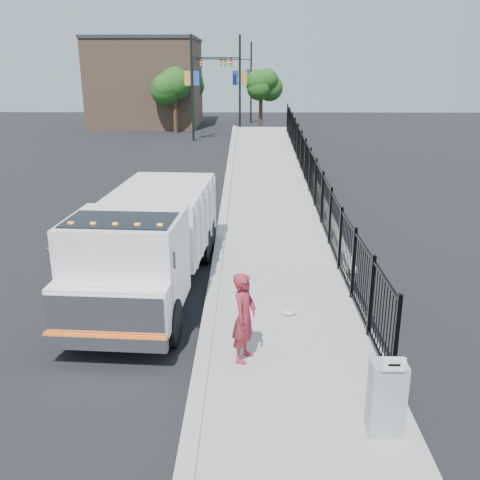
{
  "coord_description": "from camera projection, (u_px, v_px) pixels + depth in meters",
  "views": [
    {
      "loc": [
        0.89,
        -10.52,
        5.73
      ],
      "look_at": [
        0.72,
        2.0,
        1.64
      ],
      "focal_mm": 40.0,
      "sensor_mm": 36.0,
      "label": 1
    }
  ],
  "objects": [
    {
      "name": "tree_0",
      "position": [
        174.0,
        87.0,
        46.52
      ],
      "size": [
        2.95,
        2.95,
        5.47
      ],
      "color": "#382314",
      "rests_on": "ground"
    },
    {
      "name": "worker",
      "position": [
        244.0,
        317.0,
        10.46
      ],
      "size": [
        0.65,
        0.78,
        1.84
      ],
      "primitive_type": "imported",
      "rotation": [
        0.0,
        0.0,
        1.21
      ],
      "color": "maroon",
      "rests_on": "sidewalk"
    },
    {
      "name": "arrow_sign",
      "position": [
        394.0,
        364.0,
        7.98
      ],
      "size": [
        0.35,
        0.04,
        0.22
      ],
      "primitive_type": "cube",
      "color": "white",
      "rests_on": "utility_cabinet"
    },
    {
      "name": "light_pole_2",
      "position": [
        197.0,
        81.0,
        50.95
      ],
      "size": [
        3.77,
        0.22,
        8.0
      ],
      "color": "black",
      "rests_on": "ground"
    },
    {
      "name": "ground",
      "position": [
        206.0,
        338.0,
        11.79
      ],
      "size": [
        120.0,
        120.0,
        0.0
      ],
      "primitive_type": "plane",
      "color": "black",
      "rests_on": "ground"
    },
    {
      "name": "ramp",
      "position": [
        272.0,
        185.0,
        26.96
      ],
      "size": [
        3.95,
        24.06,
        3.19
      ],
      "primitive_type": "cube",
      "rotation": [
        0.06,
        0.0,
        0.0
      ],
      "color": "#9E998E",
      "rests_on": "ground"
    },
    {
      "name": "light_pole_3",
      "position": [
        248.0,
        80.0,
        54.53
      ],
      "size": [
        3.78,
        0.22,
        8.0
      ],
      "color": "black",
      "rests_on": "ground"
    },
    {
      "name": "utility_cabinet",
      "position": [
        386.0,
        398.0,
        8.42
      ],
      "size": [
        0.55,
        0.4,
        1.25
      ],
      "primitive_type": "cube",
      "color": "gray",
      "rests_on": "sidewalk"
    },
    {
      "name": "curb",
      "position": [
        198.0,
        387.0,
        9.86
      ],
      "size": [
        0.3,
        12.0,
        0.16
      ],
      "primitive_type": "cube",
      "color": "#ADAAA3",
      "rests_on": "ground"
    },
    {
      "name": "tree_1",
      "position": [
        261.0,
        87.0,
        47.58
      ],
      "size": [
        2.18,
        2.18,
        5.09
      ],
      "color": "#382314",
      "rests_on": "ground"
    },
    {
      "name": "tree_2",
      "position": [
        190.0,
        83.0,
        55.79
      ],
      "size": [
        2.71,
        2.71,
        5.36
      ],
      "color": "#382314",
      "rests_on": "ground"
    },
    {
      "name": "iron_fence",
      "position": [
        309.0,
        184.0,
        22.86
      ],
      "size": [
        0.1,
        28.0,
        1.8
      ],
      "primitive_type": "cube",
      "color": "black",
      "rests_on": "ground"
    },
    {
      "name": "sidewalk",
      "position": [
        302.0,
        389.0,
        9.84
      ],
      "size": [
        3.55,
        12.0,
        0.12
      ],
      "primitive_type": "cube",
      "color": "#9E998E",
      "rests_on": "ground"
    },
    {
      "name": "debris",
      "position": [
        289.0,
        312.0,
        12.69
      ],
      "size": [
        0.35,
        0.35,
        0.09
      ],
      "primitive_type": "ellipsoid",
      "color": "silver",
      "rests_on": "sidewalk"
    },
    {
      "name": "light_pole_0",
      "position": [
        196.0,
        84.0,
        41.41
      ],
      "size": [
        3.78,
        0.22,
        8.0
      ],
      "color": "black",
      "rests_on": "ground"
    },
    {
      "name": "truck",
      "position": [
        149.0,
        239.0,
        13.71
      ],
      "size": [
        3.01,
        7.97,
        2.68
      ],
      "rotation": [
        0.0,
        0.0,
        -0.06
      ],
      "color": "black",
      "rests_on": "ground"
    },
    {
      "name": "building",
      "position": [
        147.0,
        84.0,
        52.48
      ],
      "size": [
        10.0,
        10.0,
        8.0
      ],
      "primitive_type": "cube",
      "color": "#8C664C",
      "rests_on": "ground"
    },
    {
      "name": "light_pole_1",
      "position": [
        236.0,
        84.0,
        42.17
      ],
      "size": [
        3.78,
        0.22,
        8.0
      ],
      "color": "black",
      "rests_on": "ground"
    }
  ]
}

